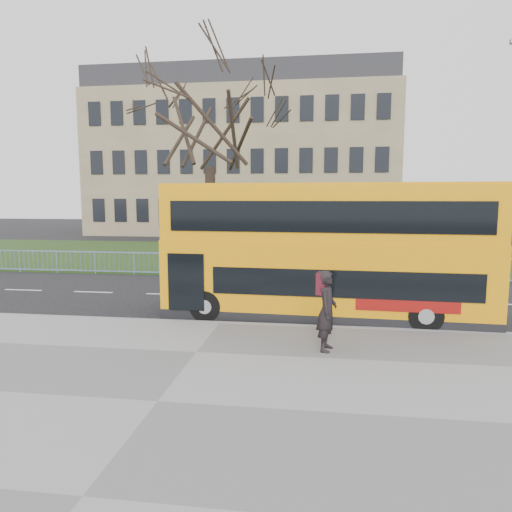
{
  "coord_description": "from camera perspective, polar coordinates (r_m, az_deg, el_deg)",
  "views": [
    {
      "loc": [
        2.78,
        -14.15,
        3.72
      ],
      "look_at": [
        0.71,
        1.0,
        1.75
      ],
      "focal_mm": 32.0,
      "sensor_mm": 36.0,
      "label": 1
    }
  ],
  "objects": [
    {
      "name": "ground",
      "position": [
        14.89,
        -3.25,
        -7.14
      ],
      "size": [
        120.0,
        120.0,
        0.0
      ],
      "primitive_type": "plane",
      "color": "black",
      "rests_on": "ground"
    },
    {
      "name": "pavement",
      "position": [
        8.71,
        -12.19,
        -17.68
      ],
      "size": [
        80.0,
        10.5,
        0.12
      ],
      "primitive_type": "cube",
      "color": "slate",
      "rests_on": "ground"
    },
    {
      "name": "kerb",
      "position": [
        13.41,
        -4.53,
        -8.48
      ],
      "size": [
        80.0,
        0.2,
        0.14
      ],
      "primitive_type": "cube",
      "color": "gray",
      "rests_on": "ground"
    },
    {
      "name": "grass_verge",
      "position": [
        28.82,
        2.18,
        0.0
      ],
      "size": [
        80.0,
        15.4,
        0.08
      ],
      "primitive_type": "cube",
      "color": "#1E3312",
      "rests_on": "ground"
    },
    {
      "name": "guard_railing",
      "position": [
        21.17,
        0.15,
        -1.27
      ],
      "size": [
        40.0,
        0.12,
        1.1
      ],
      "primitive_type": null,
      "color": "#7697D2",
      "rests_on": "ground"
    },
    {
      "name": "bare_tree",
      "position": [
        24.97,
        -5.8,
        13.36
      ],
      "size": [
        8.79,
        8.79,
        12.55
      ],
      "primitive_type": null,
      "color": "black",
      "rests_on": "grass_verge"
    },
    {
      "name": "civic_building",
      "position": [
        49.87,
        -1.23,
        11.11
      ],
      "size": [
        30.0,
        15.0,
        14.0
      ],
      "primitive_type": "cube",
      "color": "#847153",
      "rests_on": "ground"
    },
    {
      "name": "yellow_bus",
      "position": [
        14.02,
        8.56,
        0.97
      ],
      "size": [
        9.81,
        2.74,
        4.07
      ],
      "rotation": [
        0.0,
        0.0,
        -0.04
      ],
      "color": "orange",
      "rests_on": "ground"
    },
    {
      "name": "pedestrian",
      "position": [
        10.91,
        8.85,
        -6.78
      ],
      "size": [
        0.58,
        0.77,
        1.91
      ],
      "primitive_type": "imported",
      "rotation": [
        0.0,
        0.0,
        1.39
      ],
      "color": "black",
      "rests_on": "pavement"
    }
  ]
}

